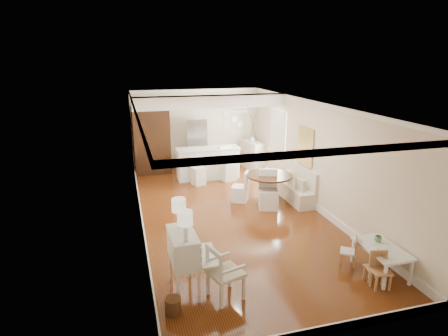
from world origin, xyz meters
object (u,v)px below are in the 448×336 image
gustavian_armchair (226,272)px  pantry_cabinet (152,140)px  kids_chair_a (374,268)px  secretary_bureau (184,263)px  kids_chair_c (381,270)px  breakfast_counter (208,163)px  slip_chair_far (240,186)px  dining_table (269,189)px  wicker_basket (173,306)px  kids_table (381,260)px  kids_chair_b (348,251)px  bar_stool_right (228,164)px  slip_chair_near (269,190)px  bar_stool_left (198,171)px  sideboard (253,155)px  fridge (207,144)px

gustavian_armchair → pantry_cabinet: (-0.54, 7.41, 0.67)m
kids_chair_a → secretary_bureau: bearing=-94.5°
kids_chair_c → breakfast_counter: bearing=113.1°
secretary_bureau → slip_chair_far: bearing=58.2°
dining_table → slip_chair_far: 0.81m
slip_chair_far → wicker_basket: bearing=-2.1°
kids_table → breakfast_counter: bearing=105.7°
kids_chair_b → dining_table: size_ratio=0.50×
slip_chair_far → kids_table: bearing=46.6°
dining_table → breakfast_counter: (-1.10, 2.62, 0.10)m
breakfast_counter → bar_stool_right: (0.58, -0.36, 0.04)m
kids_chair_a → kids_chair_b: kids_chair_b is taller
slip_chair_near → dining_table: bearing=82.1°
gustavian_armchair → bar_stool_left: (0.71, 5.77, -0.03)m
gustavian_armchair → kids_chair_c: 2.71m
kids_chair_a → kids_chair_c: (0.02, -0.15, 0.03)m
pantry_cabinet → slip_chair_near: bearing=-56.3°
dining_table → breakfast_counter: size_ratio=0.59×
pantry_cabinet → slip_chair_far: bearing=-57.8°
kids_chair_b → slip_chair_near: bearing=-137.6°
kids_table → sideboard: 7.12m
secretary_bureau → bar_stool_right: bar_stool_right is taller
kids_chair_a → slip_chair_far: slip_chair_far is taller
bar_stool_right → sideboard: bar_stool_right is taller
pantry_cabinet → secretary_bureau: bearing=-90.8°
gustavian_armchair → sideboard: (2.97, 7.06, 0.01)m
breakfast_counter → bar_stool_right: size_ratio=1.86×
slip_chair_near → bar_stool_right: (-0.38, 2.55, 0.04)m
secretary_bureau → kids_table: 3.63m
slip_chair_far → bar_stool_left: 1.87m
breakfast_counter → sideboard: bearing=21.9°
bar_stool_right → kids_chair_a: bearing=-98.1°
slip_chair_near → bar_stool_left: size_ratio=1.13×
kids_chair_b → sideboard: sideboard is taller
bar_stool_left → pantry_cabinet: pantry_cabinet is taller
dining_table → bar_stool_left: bearing=126.9°
bar_stool_left → dining_table: bearing=-72.6°
kids_chair_c → slip_chair_far: 4.67m
secretary_bureau → sideboard: (3.61, 6.71, -0.06)m
kids_table → kids_chair_b: kids_chair_b is taller
dining_table → slip_chair_far: (-0.71, 0.39, 0.02)m
kids_chair_b → bar_stool_right: 5.69m
kids_table → slip_chair_near: bearing=103.6°
slip_chair_near → breakfast_counter: 3.07m
sideboard → fridge: bearing=156.0°
kids_chair_c → kids_chair_b: bearing=110.4°
bar_stool_left → slip_chair_far: bearing=-82.9°
gustavian_armchair → kids_table: gustavian_armchair is taller
secretary_bureau → bar_stool_right: 6.10m
gustavian_armchair → slip_chair_far: gustavian_armchair is taller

